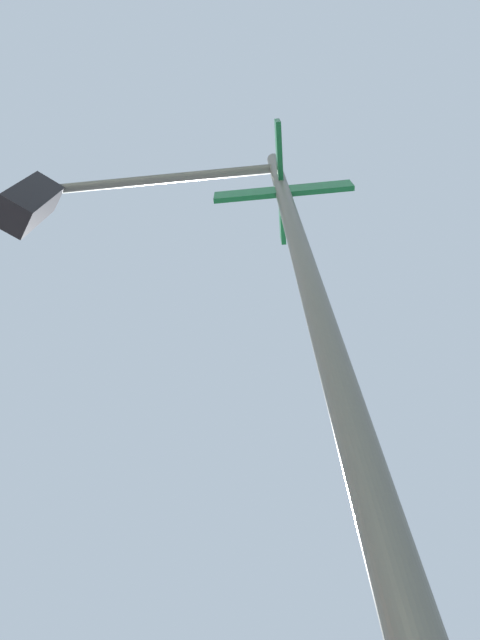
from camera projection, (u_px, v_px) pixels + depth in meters
traffic_signal_near at (149, 231)px, 3.12m from camera, size 2.00×2.36×6.42m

